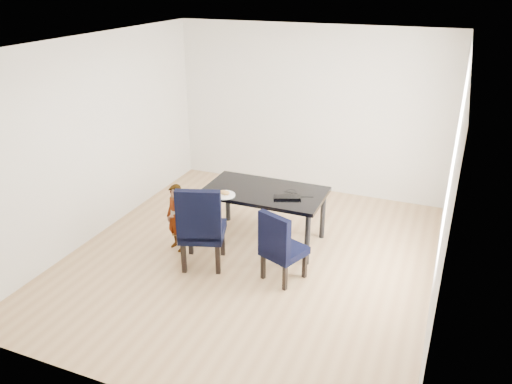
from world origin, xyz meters
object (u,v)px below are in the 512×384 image
at_px(chair_left, 203,224).
at_px(plate, 224,195).
at_px(chair_right, 285,245).
at_px(child, 176,218).
at_px(laptop, 287,196).
at_px(dining_table, 264,216).

relative_size(chair_left, plate, 3.89).
height_order(chair_left, chair_right, chair_left).
bearing_deg(child, laptop, 43.93).
bearing_deg(dining_table, chair_right, -54.43).
relative_size(child, laptop, 2.62).
bearing_deg(plate, chair_right, -23.63).
bearing_deg(child, dining_table, 53.90).
height_order(dining_table, plate, plate).
distance_m(dining_table, chair_left, 1.00).
relative_size(dining_table, child, 1.74).
bearing_deg(laptop, plate, -1.37).
xyz_separation_m(dining_table, laptop, (0.34, -0.07, 0.39)).
height_order(dining_table, chair_left, chair_left).
bearing_deg(chair_right, chair_left, -154.48).
bearing_deg(chair_left, laptop, 24.72).
relative_size(plate, laptop, 0.81).
height_order(chair_left, plate, chair_left).
bearing_deg(dining_table, plate, -140.53).
xyz_separation_m(plate, laptop, (0.77, 0.28, 0.01)).
height_order(dining_table, chair_right, chair_right).
bearing_deg(dining_table, chair_left, -120.09).
xyz_separation_m(chair_left, plate, (0.07, 0.50, 0.20)).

